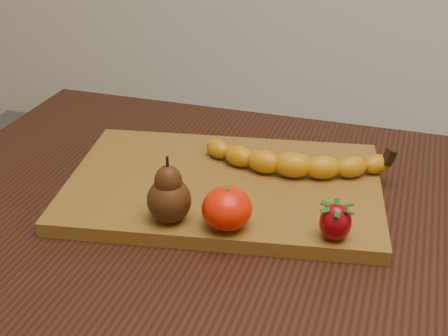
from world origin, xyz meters
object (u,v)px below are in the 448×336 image
(table, at_px, (249,270))
(pear, at_px, (169,189))
(mandarin, at_px, (227,209))
(cutting_board, at_px, (224,186))

(table, height_order, pear, pear)
(mandarin, bearing_deg, cutting_board, 109.38)
(table, relative_size, cutting_board, 2.22)
(pear, xyz_separation_m, mandarin, (0.08, 0.01, -0.02))
(cutting_board, bearing_deg, mandarin, -80.24)
(table, height_order, mandarin, mandarin)
(cutting_board, xyz_separation_m, pear, (-0.04, -0.12, 0.05))
(pear, bearing_deg, mandarin, 3.91)
(cutting_board, bearing_deg, table, -49.56)
(cutting_board, distance_m, pear, 0.14)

